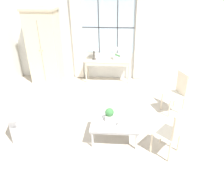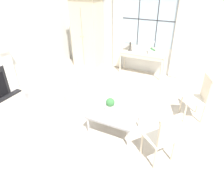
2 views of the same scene
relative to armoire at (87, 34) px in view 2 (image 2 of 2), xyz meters
The scene contains 13 objects.
ground_plane 3.49m from the armoire, 53.40° to the right, with size 14.00×14.00×0.00m, color #BCB2A3.
wall_back_windowed 2.02m from the armoire, 10.83° to the left, with size 7.20×0.14×2.80m.
wall_left 2.32m from the armoire, 117.45° to the right, with size 0.06×7.20×2.80m, color silver.
armoire is the anchor object (origin of this frame).
console_table 2.02m from the armoire, ahead, with size 1.44×0.44×0.73m.
table_lamp 1.53m from the armoire, ahead, with size 0.31×0.31×0.51m.
potted_orchid 2.24m from the armoire, ahead, with size 0.22×0.18×0.42m.
armchair_upholstered 2.86m from the armoire, 76.81° to the right, with size 1.12×1.10×0.79m.
side_chair_wooden 4.21m from the armoire, 23.51° to the right, with size 0.57×0.57×1.04m.
accent_chair_wooden 4.75m from the armoire, 43.50° to the right, with size 0.62×0.62×1.00m.
coffee_table 3.76m from the armoire, 50.27° to the right, with size 0.97×0.73×0.43m.
potted_plant_small 3.62m from the armoire, 51.17° to the right, with size 0.18×0.18×0.26m.
pillar_candle 3.91m from the armoire, 50.59° to the right, with size 0.10×0.10×0.12m.
Camera 2 is at (1.77, -3.15, 2.76)m, focal length 32.00 mm.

